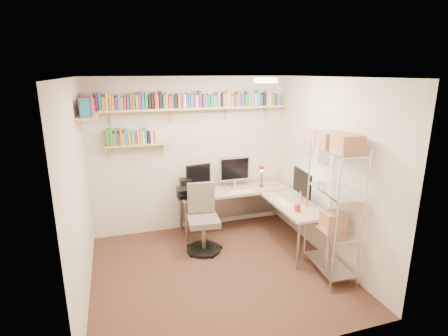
{
  "coord_description": "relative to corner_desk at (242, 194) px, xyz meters",
  "views": [
    {
      "loc": [
        -1.17,
        -3.94,
        2.56
      ],
      "look_at": [
        0.26,
        0.55,
        1.26
      ],
      "focal_mm": 28.0,
      "sensor_mm": 36.0,
      "label": 1
    }
  ],
  "objects": [
    {
      "name": "office_chair",
      "position": [
        -0.72,
        -0.3,
        -0.27
      ],
      "size": [
        0.52,
        0.53,
        1.0
      ],
      "rotation": [
        0.0,
        0.0,
        -0.1
      ],
      "color": "black",
      "rests_on": "ground"
    },
    {
      "name": "wire_rack",
      "position": [
        0.67,
        -1.46,
        0.59
      ],
      "size": [
        0.44,
        0.79,
        1.88
      ],
      "rotation": [
        0.0,
        0.0,
        -0.09
      ],
      "color": "silver",
      "rests_on": "ground"
    },
    {
      "name": "wall_shelves",
      "position": [
        -1.12,
        0.35,
        1.33
      ],
      "size": [
        3.12,
        1.09,
        0.8
      ],
      "color": "tan",
      "rests_on": "ground"
    },
    {
      "name": "room_shell",
      "position": [
        -0.68,
        -0.95,
        0.86
      ],
      "size": [
        3.24,
        3.04,
        2.52
      ],
      "color": "beige",
      "rests_on": "ground"
    },
    {
      "name": "corner_desk",
      "position": [
        0.0,
        0.0,
        0.0
      ],
      "size": [
        1.88,
        1.78,
        1.21
      ],
      "color": "tan",
      "rests_on": "ground"
    },
    {
      "name": "ground",
      "position": [
        -0.69,
        -0.95,
        -0.69
      ],
      "size": [
        3.2,
        3.2,
        0.0
      ],
      "primitive_type": "plane",
      "color": "#3F281B",
      "rests_on": "ground"
    }
  ]
}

